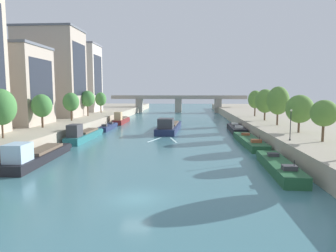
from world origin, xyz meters
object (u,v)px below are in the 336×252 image
Objects in this scene: moored_boat_right_near at (249,141)px; moored_boat_right_far at (236,129)px; tree_right_by_lamp at (255,99)px; tree_right_third at (278,101)px; tree_right_far at (324,113)px; tree_left_past_mid at (42,106)px; tree_left_distant at (101,99)px; moored_boat_left_far at (121,120)px; moored_boat_right_midway at (279,166)px; tree_left_end_of_row at (87,99)px; tree_right_distant at (300,109)px; bridge_far at (178,102)px; moored_boat_left_second at (108,127)px; moored_boat_left_end at (37,155)px; tree_left_third at (71,102)px; barge_midriver at (169,127)px; lamppost_right_bank at (291,123)px; moored_boat_left_gap_after at (84,135)px; tree_left_nearest at (1,107)px; tree_right_end_of_row at (265,101)px.

moored_boat_right_far reaches higher than moored_boat_right_near.
tree_right_by_lamp is (6.94, 13.57, 6.26)m from moored_boat_right_far.
tree_right_far is at bearing -89.13° from tree_right_third.
tree_left_distant is at bearing 90.78° from tree_left_past_mid.
tree_right_by_lamp reaches higher than moored_boat_left_far.
moored_boat_right_midway is 0.99× the size of moored_boat_right_far.
tree_left_end_of_row is 13.38m from tree_left_distant.
tree_right_by_lamp reaches higher than tree_left_distant.
tree_right_distant is 84.77m from bridge_far.
moored_boat_left_end is at bearing -90.22° from moored_boat_left_second.
tree_left_third is 0.92× the size of tree_right_by_lamp.
moored_boat_left_far is 13.62m from tree_left_distant.
moored_boat_right_midway is 28.51m from tree_right_third.
barge_midriver reaches higher than moored_boat_right_midway.
tree_left_distant is at bearing 128.51° from lamppost_right_bank.
moored_boat_right_near is at bearing -2.69° from tree_left_past_mid.
moored_boat_left_end is 1.03× the size of moored_boat_left_gap_after.
tree_right_third is at bearing 33.31° from moored_boat_left_end.
moored_boat_left_end is 33.71m from moored_boat_right_near.
moored_boat_left_far is 37.39m from tree_right_by_lamp.
moored_boat_left_second is at bearing -48.88° from tree_left_end_of_row.
tree_right_third reaches higher than tree_right_by_lamp.
tree_left_end_of_row reaches higher than tree_left_third.
moored_boat_right_midway is 0.24× the size of bridge_far.
moored_boat_left_far reaches higher than moored_boat_left_gap_after.
moored_boat_right_midway is at bearing -59.83° from moored_boat_left_far.
tree_right_far is (6.97, -28.36, 5.56)m from moored_boat_right_far.
tree_left_nearest is at bearing -116.94° from moored_boat_left_gap_after.
tree_left_end_of_row reaches higher than moored_boat_left_far.
tree_right_distant is at bearing -74.75° from bridge_far.
tree_left_nearest is at bearing -136.66° from tree_right_by_lamp.
moored_boat_left_gap_after is at bearing 159.73° from tree_right_far.
tree_right_by_lamp is (7.31, 30.69, 6.32)m from moored_boat_right_near.
tree_left_distant reaches higher than tree_right_far.
moored_boat_left_second is 13.74m from tree_left_end_of_row.
moored_boat_left_end is 33.87m from lamppost_right_bank.
tree_right_far reaches higher than barge_midriver.
tree_right_end_of_row reaches higher than tree_right_far.
tree_right_end_of_row is at bearing -26.80° from tree_left_distant.
tree_right_distant is at bearing -70.06° from moored_boat_right_far.
tree_right_distant reaches higher than moored_boat_left_gap_after.
moored_boat_left_gap_after is at bearing -136.66° from barge_midriver.
bridge_far is at bearing 105.25° from tree_right_distant.
moored_boat_right_far is 2.26× the size of tree_left_third.
moored_boat_left_end is 3.78× the size of lamppost_right_bank.
moored_boat_left_far is 11.01m from tree_left_end_of_row.
tree_right_by_lamp is (44.46, 15.66, 0.24)m from tree_left_third.
moored_boat_right_far is 38.06m from tree_left_third.
tree_left_nearest is 93.42m from bridge_far.
tree_right_end_of_row is at bearing -0.41° from moored_boat_left_second.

